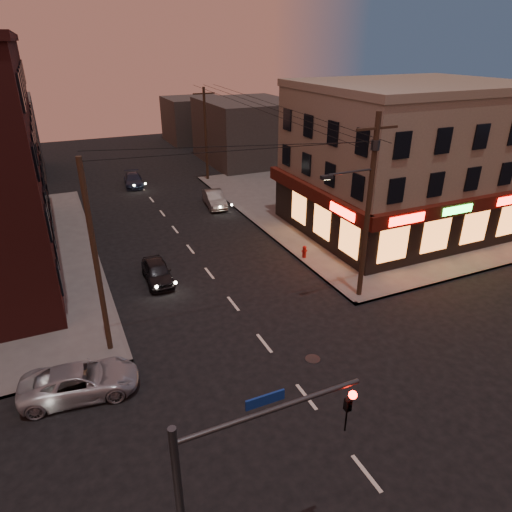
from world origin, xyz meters
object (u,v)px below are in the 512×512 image
sedan_mid (214,199)px  fire_hydrant (304,251)px  sedan_near (157,272)px  sedan_far (133,180)px  suv_cross (80,381)px

sedan_mid → fire_hydrant: size_ratio=4.99×
sedan_near → sedan_mid: 13.94m
sedan_near → sedan_mid: bearing=58.4°
sedan_mid → sedan_far: 10.61m
sedan_near → fire_hydrant: (9.56, -1.01, -0.03)m
sedan_far → sedan_mid: bearing=-53.9°
sedan_far → suv_cross: bearing=-98.3°
suv_cross → sedan_mid: size_ratio=1.12×
fire_hydrant → sedan_near: bearing=174.0°
sedan_near → sedan_mid: size_ratio=0.90×
sedan_near → fire_hydrant: sedan_near is taller
sedan_far → fire_hydrant: sedan_far is taller
sedan_near → fire_hydrant: size_ratio=4.50×
sedan_far → fire_hydrant: 22.89m
suv_cross → sedan_far: 30.10m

